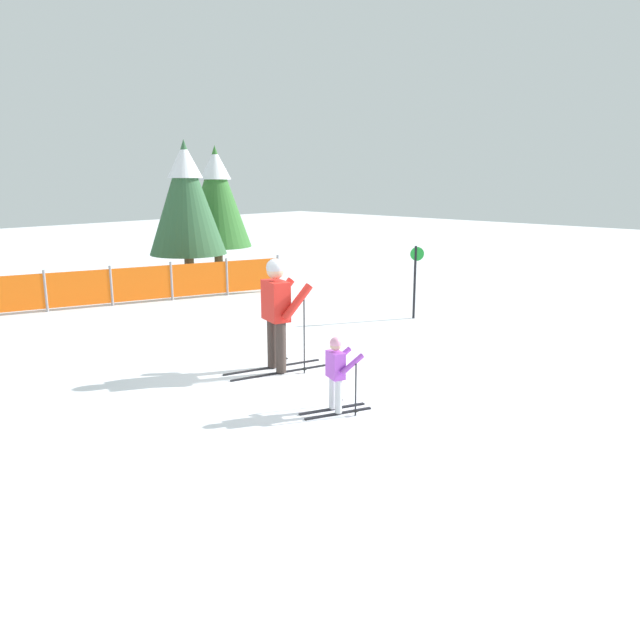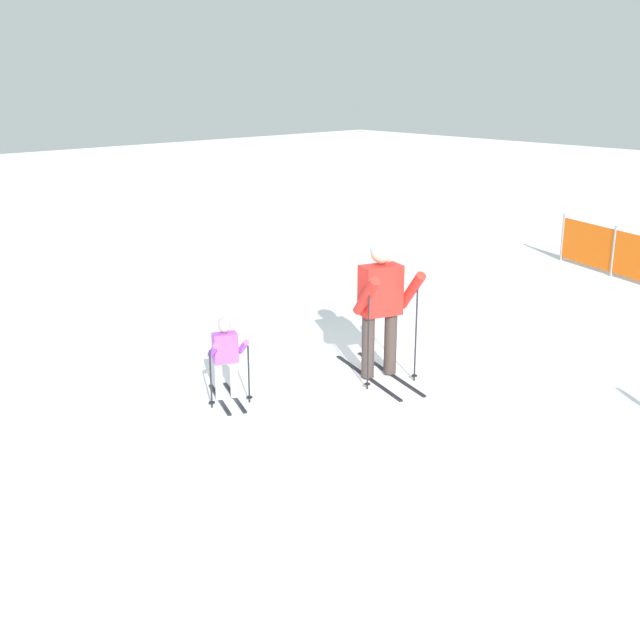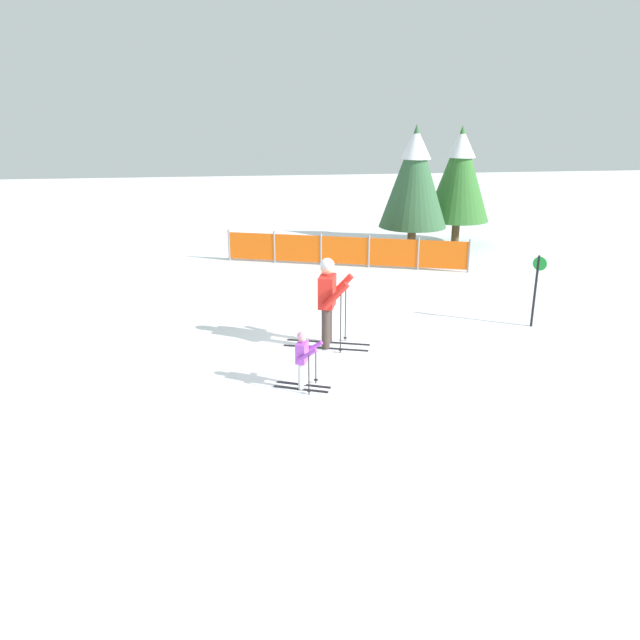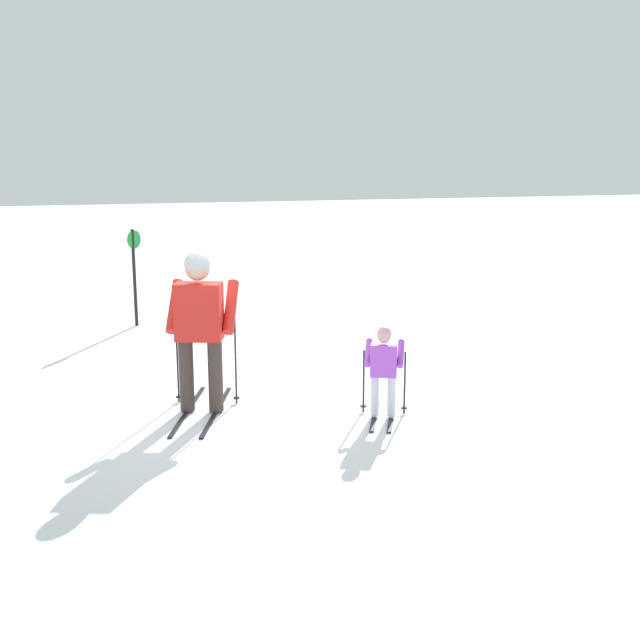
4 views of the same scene
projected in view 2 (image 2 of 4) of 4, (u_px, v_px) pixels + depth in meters
name	position (u px, v px, depth m)	size (l,w,h in m)	color
ground_plane	(377.00, 388.00, 9.33)	(60.00, 60.00, 0.00)	white
skier_adult	(381.00, 296.00, 9.38)	(1.64, 0.89, 1.71)	black
skier_child	(226.00, 353.00, 8.83)	(0.92, 0.57, 0.97)	black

